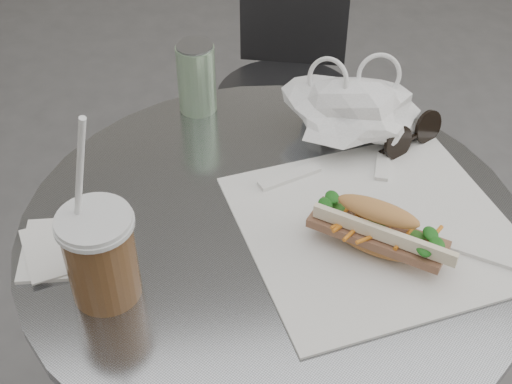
{
  "coord_description": "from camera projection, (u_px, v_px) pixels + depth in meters",
  "views": [
    {
      "loc": [
        -0.14,
        -0.55,
        1.47
      ],
      "look_at": [
        -0.02,
        0.22,
        0.79
      ],
      "focal_mm": 50.0,
      "sensor_mm": 36.0,
      "label": 1
    }
  ],
  "objects": [
    {
      "name": "chair_far",
      "position": [
        286.0,
        127.0,
        1.97
      ],
      "size": [
        0.37,
        0.4,
        0.69
      ],
      "rotation": [
        0.0,
        0.0,
        2.87
      ],
      "color": "#2B2B2D",
      "rests_on": "ground"
    },
    {
      "name": "cafe_table",
      "position": [
        271.0,
        338.0,
        1.24
      ],
      "size": [
        0.76,
        0.76,
        0.74
      ],
      "color": "slate",
      "rests_on": "ground"
    },
    {
      "name": "sunglasses",
      "position": [
        412.0,
        136.0,
        1.19
      ],
      "size": [
        0.12,
        0.08,
        0.06
      ],
      "rotation": [
        0.0,
        0.0,
        0.5
      ],
      "color": "black",
      "rests_on": "cafe_table"
    },
    {
      "name": "napkin_stack",
      "position": [
        66.0,
        247.0,
        1.02
      ],
      "size": [
        0.14,
        0.14,
        0.01
      ],
      "color": "white",
      "rests_on": "cafe_table"
    },
    {
      "name": "drink_can",
      "position": [
        196.0,
        78.0,
        1.25
      ],
      "size": [
        0.07,
        0.07,
        0.13
      ],
      "color": "#65A761",
      "rests_on": "cafe_table"
    },
    {
      "name": "iced_coffee",
      "position": [
        100.0,
        255.0,
        0.91
      ],
      "size": [
        0.1,
        0.1,
        0.29
      ],
      "color": "brown",
      "rests_on": "cafe_table"
    },
    {
      "name": "banh_mi",
      "position": [
        377.0,
        229.0,
        0.99
      ],
      "size": [
        0.24,
        0.22,
        0.08
      ],
      "rotation": [
        0.0,
        0.0,
        -0.65
      ],
      "color": "#D0844F",
      "rests_on": "sandwich_paper"
    },
    {
      "name": "plastic_bag",
      "position": [
        353.0,
        112.0,
        1.19
      ],
      "size": [
        0.26,
        0.24,
        0.11
      ],
      "primitive_type": null,
      "rotation": [
        0.0,
        0.0,
        -0.43
      ],
      "color": "white",
      "rests_on": "cafe_table"
    },
    {
      "name": "sandwich_paper",
      "position": [
        376.0,
        227.0,
        1.05
      ],
      "size": [
        0.44,
        0.43,
        0.0
      ],
      "primitive_type": "cube",
      "rotation": [
        0.0,
        0.0,
        0.18
      ],
      "color": "white",
      "rests_on": "cafe_table"
    }
  ]
}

